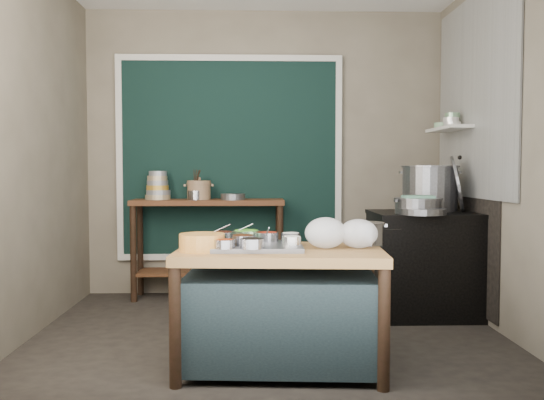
{
  "coord_description": "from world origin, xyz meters",
  "views": [
    {
      "loc": [
        -0.11,
        -4.24,
        1.23
      ],
      "look_at": [
        0.03,
        0.25,
        1.0
      ],
      "focal_mm": 38.0,
      "sensor_mm": 36.0,
      "label": 1
    }
  ],
  "objects_px": {
    "prep_table": "(280,310)",
    "steamer": "(418,206)",
    "saucepan": "(365,233)",
    "stock_pot": "(430,188)",
    "back_counter": "(208,249)",
    "yellow_basin": "(202,242)",
    "ceramic_crock": "(199,191)",
    "utensil_cup": "(196,195)",
    "condiment_tray": "(251,246)",
    "stove_block": "(426,265)"
  },
  "relations": [
    {
      "from": "back_counter",
      "to": "condiment_tray",
      "type": "distance_m",
      "value": 2.07
    },
    {
      "from": "prep_table",
      "to": "stock_pot",
      "type": "height_order",
      "value": "stock_pot"
    },
    {
      "from": "stove_block",
      "to": "steamer",
      "type": "distance_m",
      "value": 0.57
    },
    {
      "from": "back_counter",
      "to": "utensil_cup",
      "type": "bearing_deg",
      "value": -161.88
    },
    {
      "from": "condiment_tray",
      "to": "stock_pot",
      "type": "height_order",
      "value": "stock_pot"
    },
    {
      "from": "yellow_basin",
      "to": "utensil_cup",
      "type": "bearing_deg",
      "value": 96.66
    },
    {
      "from": "ceramic_crock",
      "to": "yellow_basin",
      "type": "bearing_deg",
      "value": -84.12
    },
    {
      "from": "utensil_cup",
      "to": "steamer",
      "type": "distance_m",
      "value": 2.08
    },
    {
      "from": "yellow_basin",
      "to": "saucepan",
      "type": "bearing_deg",
      "value": 15.11
    },
    {
      "from": "prep_table",
      "to": "stock_pot",
      "type": "distance_m",
      "value": 2.09
    },
    {
      "from": "stove_block",
      "to": "stock_pot",
      "type": "height_order",
      "value": "stock_pot"
    },
    {
      "from": "utensil_cup",
      "to": "steamer",
      "type": "height_order",
      "value": "utensil_cup"
    },
    {
      "from": "saucepan",
      "to": "utensil_cup",
      "type": "height_order",
      "value": "utensil_cup"
    },
    {
      "from": "prep_table",
      "to": "steamer",
      "type": "distance_m",
      "value": 1.71
    },
    {
      "from": "ceramic_crock",
      "to": "saucepan",
      "type": "bearing_deg",
      "value": -55.88
    },
    {
      "from": "yellow_basin",
      "to": "stock_pot",
      "type": "height_order",
      "value": "stock_pot"
    },
    {
      "from": "stove_block",
      "to": "steamer",
      "type": "bearing_deg",
      "value": -124.56
    },
    {
      "from": "prep_table",
      "to": "stove_block",
      "type": "xyz_separation_m",
      "value": [
        1.3,
        1.3,
        0.05
      ]
    },
    {
      "from": "stove_block",
      "to": "saucepan",
      "type": "bearing_deg",
      "value": -124.01
    },
    {
      "from": "prep_table",
      "to": "ceramic_crock",
      "type": "bearing_deg",
      "value": 112.61
    },
    {
      "from": "utensil_cup",
      "to": "prep_table",
      "type": "bearing_deg",
      "value": -70.35
    },
    {
      "from": "saucepan",
      "to": "ceramic_crock",
      "type": "height_order",
      "value": "ceramic_crock"
    },
    {
      "from": "back_counter",
      "to": "stock_pot",
      "type": "bearing_deg",
      "value": -17.16
    },
    {
      "from": "stock_pot",
      "to": "yellow_basin",
      "type": "bearing_deg",
      "value": -140.6
    },
    {
      "from": "prep_table",
      "to": "ceramic_crock",
      "type": "height_order",
      "value": "ceramic_crock"
    },
    {
      "from": "stove_block",
      "to": "ceramic_crock",
      "type": "height_order",
      "value": "ceramic_crock"
    },
    {
      "from": "condiment_tray",
      "to": "ceramic_crock",
      "type": "bearing_deg",
      "value": 104.17
    },
    {
      "from": "stove_block",
      "to": "utensil_cup",
      "type": "xyz_separation_m",
      "value": [
        -2.01,
        0.69,
        0.57
      ]
    },
    {
      "from": "condiment_tray",
      "to": "utensil_cup",
      "type": "height_order",
      "value": "utensil_cup"
    },
    {
      "from": "condiment_tray",
      "to": "saucepan",
      "type": "distance_m",
      "value": 0.76
    },
    {
      "from": "saucepan",
      "to": "ceramic_crock",
      "type": "xyz_separation_m",
      "value": [
        -1.25,
        1.84,
        0.21
      ]
    },
    {
      "from": "prep_table",
      "to": "steamer",
      "type": "height_order",
      "value": "steamer"
    },
    {
      "from": "utensil_cup",
      "to": "saucepan",
      "type": "bearing_deg",
      "value": -54.69
    },
    {
      "from": "stove_block",
      "to": "yellow_basin",
      "type": "relative_size",
      "value": 3.32
    },
    {
      "from": "stove_block",
      "to": "stock_pot",
      "type": "bearing_deg",
      "value": 64.85
    },
    {
      "from": "condiment_tray",
      "to": "stove_block",
      "type": "bearing_deg",
      "value": 40.87
    },
    {
      "from": "back_counter",
      "to": "saucepan",
      "type": "xyz_separation_m",
      "value": [
        1.16,
        -1.83,
        0.35
      ]
    },
    {
      "from": "utensil_cup",
      "to": "back_counter",
      "type": "bearing_deg",
      "value": 18.12
    },
    {
      "from": "yellow_basin",
      "to": "saucepan",
      "type": "distance_m",
      "value": 1.07
    },
    {
      "from": "prep_table",
      "to": "utensil_cup",
      "type": "distance_m",
      "value": 2.21
    },
    {
      "from": "back_counter",
      "to": "ceramic_crock",
      "type": "height_order",
      "value": "ceramic_crock"
    },
    {
      "from": "stove_block",
      "to": "condiment_tray",
      "type": "xyz_separation_m",
      "value": [
        -1.48,
        -1.28,
        0.34
      ]
    },
    {
      "from": "utensil_cup",
      "to": "ceramic_crock",
      "type": "relative_size",
      "value": 0.61
    },
    {
      "from": "prep_table",
      "to": "yellow_basin",
      "type": "xyz_separation_m",
      "value": [
        -0.47,
        -0.08,
        0.43
      ]
    },
    {
      "from": "back_counter",
      "to": "yellow_basin",
      "type": "xyz_separation_m",
      "value": [
        0.13,
        -2.11,
        0.33
      ]
    },
    {
      "from": "back_counter",
      "to": "saucepan",
      "type": "height_order",
      "value": "back_counter"
    },
    {
      "from": "saucepan",
      "to": "stock_pot",
      "type": "height_order",
      "value": "stock_pot"
    },
    {
      "from": "yellow_basin",
      "to": "steamer",
      "type": "xyz_separation_m",
      "value": [
        1.64,
        1.18,
        0.14
      ]
    },
    {
      "from": "yellow_basin",
      "to": "stock_pot",
      "type": "relative_size",
      "value": 0.54
    },
    {
      "from": "condiment_tray",
      "to": "ceramic_crock",
      "type": "xyz_separation_m",
      "value": [
        -0.51,
        2.02,
        0.27
      ]
    }
  ]
}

